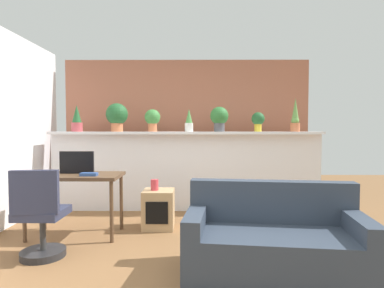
% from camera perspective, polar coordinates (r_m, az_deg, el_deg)
% --- Properties ---
extents(ground_plane, '(12.00, 12.00, 0.00)m').
position_cam_1_polar(ground_plane, '(3.44, -1.92, -19.54)').
color(ground_plane, brown).
extents(divider_wall, '(4.25, 0.16, 1.22)m').
position_cam_1_polar(divider_wall, '(5.23, -1.05, -4.94)').
color(divider_wall, white).
rests_on(divider_wall, ground).
extents(plant_shelf, '(4.25, 0.37, 0.04)m').
position_cam_1_polar(plant_shelf, '(5.14, -1.07, 1.95)').
color(plant_shelf, white).
rests_on(plant_shelf, divider_wall).
extents(brick_wall_behind, '(4.25, 0.10, 2.50)m').
position_cam_1_polar(brick_wall_behind, '(5.78, -0.91, 2.17)').
color(brick_wall_behind, '#AD664C').
rests_on(brick_wall_behind, ground).
extents(potted_plant_0, '(0.17, 0.17, 0.42)m').
position_cam_1_polar(potted_plant_0, '(5.47, -19.46, 4.08)').
color(potted_plant_0, '#B7474C').
rests_on(potted_plant_0, plant_shelf).
extents(potted_plant_1, '(0.35, 0.35, 0.45)m').
position_cam_1_polar(potted_plant_1, '(5.33, -12.97, 4.87)').
color(potted_plant_1, '#C66B42').
rests_on(potted_plant_1, plant_shelf).
extents(potted_plant_2, '(0.25, 0.25, 0.35)m').
position_cam_1_polar(potted_plant_2, '(5.20, -6.91, 4.42)').
color(potted_plant_2, '#C66B42').
rests_on(potted_plant_2, plant_shelf).
extents(potted_plant_3, '(0.13, 0.13, 0.36)m').
position_cam_1_polar(potted_plant_3, '(5.18, -0.54, 4.00)').
color(potted_plant_3, silver).
rests_on(potted_plant_3, plant_shelf).
extents(potted_plant_4, '(0.28, 0.28, 0.39)m').
position_cam_1_polar(potted_plant_4, '(5.13, 4.79, 4.64)').
color(potted_plant_4, '#4C4C51').
rests_on(potted_plant_4, plant_shelf).
extents(potted_plant_5, '(0.20, 0.20, 0.31)m').
position_cam_1_polar(potted_plant_5, '(5.24, 11.45, 4.11)').
color(potted_plant_5, gold).
rests_on(potted_plant_5, plant_shelf).
extents(potted_plant_6, '(0.15, 0.15, 0.53)m').
position_cam_1_polar(potted_plant_6, '(5.40, 17.57, 4.37)').
color(potted_plant_6, '#C66B42').
rests_on(potted_plant_6, plant_shelf).
extents(desk, '(1.10, 0.60, 0.75)m').
position_cam_1_polar(desk, '(4.23, -19.69, -6.12)').
color(desk, brown).
rests_on(desk, ground).
extents(tv_monitor, '(0.42, 0.04, 0.27)m').
position_cam_1_polar(tv_monitor, '(4.28, -19.46, -3.03)').
color(tv_monitor, black).
rests_on(tv_monitor, desk).
extents(office_chair, '(0.46, 0.46, 0.91)m').
position_cam_1_polar(office_chair, '(3.65, -24.94, -12.03)').
color(office_chair, '#262628').
rests_on(office_chair, ground).
extents(side_cube_shelf, '(0.40, 0.41, 0.50)m').
position_cam_1_polar(side_cube_shelf, '(4.38, -5.87, -11.24)').
color(side_cube_shelf, tan).
rests_on(side_cube_shelf, ground).
extents(vase_on_shelf, '(0.10, 0.10, 0.14)m').
position_cam_1_polar(vase_on_shelf, '(4.31, -6.55, -7.10)').
color(vase_on_shelf, '#CC3D47').
rests_on(vase_on_shelf, side_cube_shelf).
extents(book_on_desk, '(0.19, 0.10, 0.04)m').
position_cam_1_polar(book_on_desk, '(4.02, -17.55, -5.06)').
color(book_on_desk, '#2D4C8C').
rests_on(book_on_desk, desk).
extents(couch, '(1.64, 0.94, 0.80)m').
position_cam_1_polar(couch, '(3.13, 14.12, -16.36)').
color(couch, '#333D4C').
rests_on(couch, ground).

